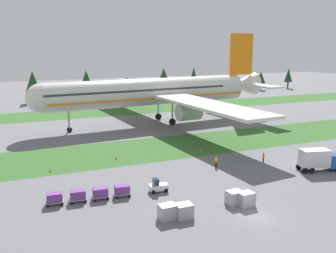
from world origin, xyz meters
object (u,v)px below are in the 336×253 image
at_px(airliner, 157,91).
at_px(uld_container_0, 184,211).
at_px(cargo_dolly_fourth, 55,198).
at_px(taxiway_marker_1, 214,149).
at_px(catering_truck, 320,159).
at_px(uld_container_2, 235,197).
at_px(baggage_tug, 158,186).
at_px(cargo_dolly_lead, 122,190).
at_px(uld_container_1, 168,212).
at_px(ground_crew_marshaller, 216,162).
at_px(cargo_dolly_third, 78,195).
at_px(uld_container_3, 246,199).
at_px(taxiway_marker_3, 50,170).
at_px(taxiway_marker_0, 201,150).
at_px(taxiway_marker_2, 116,158).
at_px(cargo_dolly_second, 100,192).
at_px(ground_crew_loader, 263,157).

distance_m(airliner, uld_container_0, 55.94).
relative_size(cargo_dolly_fourth, taxiway_marker_1, 4.00).
xyz_separation_m(catering_truck, uld_container_2, (-19.83, -5.66, -1.08)).
distance_m(baggage_tug, cargo_dolly_lead, 5.03).
distance_m(airliner, catering_truck, 47.58).
xyz_separation_m(uld_container_1, uld_container_2, (9.56, 0.57, -0.02)).
bearing_deg(baggage_tug, ground_crew_marshaller, 120.86).
bearing_deg(baggage_tug, airliner, 164.01).
bearing_deg(cargo_dolly_fourth, cargo_dolly_third, 90.00).
height_order(cargo_dolly_third, uld_container_0, uld_container_0).
xyz_separation_m(cargo_dolly_fourth, uld_container_3, (22.24, -9.78, -0.04)).
xyz_separation_m(cargo_dolly_lead, taxiway_marker_1, (22.56, 14.60, -0.63)).
distance_m(cargo_dolly_third, uld_container_3, 21.57).
relative_size(uld_container_3, taxiway_marker_3, 4.04).
height_order(cargo_dolly_fourth, uld_container_2, uld_container_2).
height_order(cargo_dolly_fourth, uld_container_1, uld_container_1).
relative_size(taxiway_marker_0, taxiway_marker_2, 1.08).
bearing_deg(uld_container_2, catering_truck, 15.93).
distance_m(cargo_dolly_fourth, uld_container_2, 22.97).
bearing_deg(baggage_tug, uld_container_1, -8.68).
xyz_separation_m(cargo_dolly_second, taxiway_marker_3, (-5.02, 13.84, -0.67)).
bearing_deg(baggage_tug, catering_truck, 91.32).
relative_size(uld_container_0, taxiway_marker_1, 3.44).
bearing_deg(cargo_dolly_third, taxiway_marker_1, 121.68).
relative_size(cargo_dolly_fourth, uld_container_1, 1.16).
height_order(ground_crew_loader, uld_container_1, uld_container_1).
relative_size(airliner, ground_crew_marshaller, 45.89).
distance_m(cargo_dolly_fourth, catering_truck, 41.18).
height_order(cargo_dolly_second, ground_crew_marshaller, ground_crew_marshaller).
xyz_separation_m(cargo_dolly_lead, uld_container_1, (2.99, -8.58, -0.03)).
bearing_deg(taxiway_marker_3, cargo_dolly_third, -81.09).
distance_m(baggage_tug, cargo_dolly_fourth, 13.73).
relative_size(ground_crew_loader, taxiway_marker_0, 3.37).
bearing_deg(taxiway_marker_1, taxiway_marker_0, 161.93).
distance_m(cargo_dolly_second, ground_crew_marshaller, 21.46).
bearing_deg(uld_container_2, uld_container_0, -172.79).
distance_m(ground_crew_marshaller, taxiway_marker_2, 17.93).
distance_m(uld_container_0, uld_container_1, 1.95).
height_order(cargo_dolly_lead, catering_truck, catering_truck).
bearing_deg(ground_crew_loader, ground_crew_marshaller, -73.83).
relative_size(uld_container_0, uld_container_3, 1.00).
relative_size(catering_truck, ground_crew_loader, 4.20).
relative_size(cargo_dolly_third, ground_crew_marshaller, 1.34).
xyz_separation_m(cargo_dolly_fourth, uld_container_2, (21.21, -8.82, -0.05)).
bearing_deg(taxiway_marker_1, uld_container_3, -110.85).
xyz_separation_m(airliner, taxiway_marker_3, (-30.09, -29.56, -8.18)).
distance_m(uld_container_1, taxiway_marker_0, 29.48).
relative_size(uld_container_1, uld_container_2, 1.00).
xyz_separation_m(ground_crew_marshaller, taxiway_marker_2, (-14.12, 11.04, -0.71)).
bearing_deg(uld_container_0, uld_container_1, 168.18).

